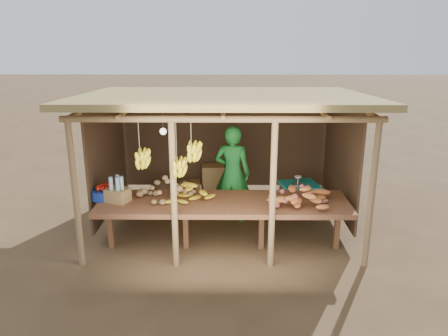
{
  "coord_description": "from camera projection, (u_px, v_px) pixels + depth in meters",
  "views": [
    {
      "loc": [
        0.05,
        -7.28,
        3.3
      ],
      "look_at": [
        0.0,
        0.0,
        1.05
      ],
      "focal_mm": 35.0,
      "sensor_mm": 36.0,
      "label": 1
    }
  ],
  "objects": [
    {
      "name": "onion_heap",
      "position": [
        299.0,
        194.0,
        6.6
      ],
      "size": [
        0.94,
        0.63,
        0.36
      ],
      "primitive_type": null,
      "rotation": [
        0.0,
        0.0,
        0.12
      ],
      "color": "#A95254",
      "rests_on": "counter"
    },
    {
      "name": "burlap_sacks",
      "position": [
        173.0,
        192.0,
        8.63
      ],
      "size": [
        0.95,
        0.5,
        0.67
      ],
      "color": "#493422",
      "rests_on": "ground"
    },
    {
      "name": "counter",
      "position": [
        224.0,
        205.0,
        6.81
      ],
      "size": [
        3.9,
        1.05,
        0.8
      ],
      "color": "brown",
      "rests_on": "ground"
    },
    {
      "name": "stall_structure",
      "position": [
        220.0,
        118.0,
        7.43
      ],
      "size": [
        4.7,
        3.5,
        2.43
      ],
      "color": "olive",
      "rests_on": "ground"
    },
    {
      "name": "tomato_basin",
      "position": [
        104.0,
        192.0,
        6.9
      ],
      "size": [
        0.43,
        0.43,
        0.22
      ],
      "rotation": [
        0.0,
        0.0,
        -0.13
      ],
      "color": "navy",
      "rests_on": "counter"
    },
    {
      "name": "bottle_box",
      "position": [
        118.0,
        192.0,
        6.73
      ],
      "size": [
        0.41,
        0.37,
        0.42
      ],
      "color": "olive",
      "rests_on": "counter"
    },
    {
      "name": "tarp_crate",
      "position": [
        298.0,
        198.0,
        8.24
      ],
      "size": [
        0.77,
        0.7,
        0.8
      ],
      "color": "brown",
      "rests_on": "ground"
    },
    {
      "name": "ground",
      "position": [
        224.0,
        223.0,
        7.93
      ],
      "size": [
        60.0,
        60.0,
        0.0
      ],
      "primitive_type": "plane",
      "color": "brown",
      "rests_on": "ground"
    },
    {
      "name": "sweet_potato_heap",
      "position": [
        301.0,
        196.0,
        6.51
      ],
      "size": [
        1.24,
        0.98,
        0.36
      ],
      "primitive_type": null,
      "rotation": [
        0.0,
        0.0,
        0.36
      ],
      "color": "#AF612D",
      "rests_on": "counter"
    },
    {
      "name": "potato_heap",
      "position": [
        167.0,
        188.0,
        6.82
      ],
      "size": [
        1.06,
        0.75,
        0.37
      ],
      "primitive_type": null,
      "rotation": [
        0.0,
        0.0,
        -0.18
      ],
      "color": "olive",
      "rests_on": "counter"
    },
    {
      "name": "carton_stack",
      "position": [
        205.0,
        185.0,
        8.99
      ],
      "size": [
        0.99,
        0.42,
        0.72
      ],
      "color": "olive",
      "rests_on": "ground"
    },
    {
      "name": "banana_pile",
      "position": [
        192.0,
        189.0,
        6.79
      ],
      "size": [
        0.74,
        0.57,
        0.35
      ],
      "primitive_type": null,
      "rotation": [
        0.0,
        0.0,
        -0.29
      ],
      "color": "yellow",
      "rests_on": "counter"
    },
    {
      "name": "vendor",
      "position": [
        232.0,
        174.0,
        7.85
      ],
      "size": [
        0.72,
        0.55,
        1.77
      ],
      "primitive_type": "imported",
      "rotation": [
        0.0,
        0.0,
        2.93
      ],
      "color": "#1B7B2C",
      "rests_on": "ground"
    }
  ]
}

